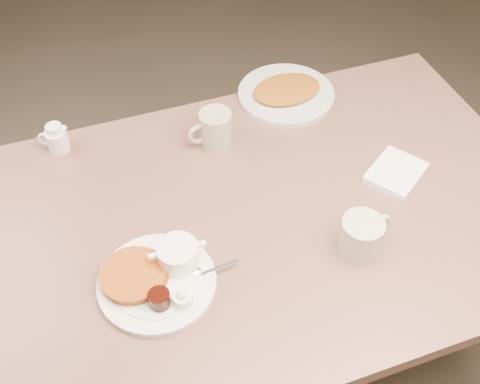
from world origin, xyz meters
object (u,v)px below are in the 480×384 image
object	(u,v)px
creamer_right	(56,139)
hash_plate	(286,92)
diner_table	(243,260)
coffee_mug_near	(362,235)
coffee_mug_far	(215,129)
main_plate	(158,275)

from	to	relation	value
creamer_right	hash_plate	xyz separation A→B (m)	(0.65, 0.00, -0.02)
diner_table	hash_plate	bearing A→B (deg)	54.93
coffee_mug_near	coffee_mug_far	size ratio (longest dim) A/B	1.14
hash_plate	creamer_right	bearing A→B (deg)	-179.66
coffee_mug_near	creamer_right	distance (m)	0.82
diner_table	coffee_mug_near	world-z (taller)	coffee_mug_near
coffee_mug_near	main_plate	bearing A→B (deg)	171.81
coffee_mug_near	hash_plate	size ratio (longest dim) A/B	0.47
coffee_mug_far	hash_plate	xyz separation A→B (m)	(0.26, 0.12, -0.04)
hash_plate	coffee_mug_near	bearing A→B (deg)	-95.60
main_plate	hash_plate	world-z (taller)	main_plate
coffee_mug_near	hash_plate	bearing A→B (deg)	84.40
coffee_mug_near	coffee_mug_far	distance (m)	0.48
main_plate	creamer_right	xyz separation A→B (m)	(-0.15, 0.49, 0.01)
creamer_right	hash_plate	world-z (taller)	creamer_right
hash_plate	coffee_mug_far	bearing A→B (deg)	-154.51
coffee_mug_far	hash_plate	distance (m)	0.29
main_plate	coffee_mug_far	size ratio (longest dim) A/B	2.51
main_plate	coffee_mug_far	xyz separation A→B (m)	(0.25, 0.37, 0.03)
coffee_mug_far	creamer_right	world-z (taller)	coffee_mug_far
coffee_mug_near	diner_table	bearing A→B (deg)	141.90
main_plate	coffee_mug_near	xyz separation A→B (m)	(0.45, -0.06, 0.02)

